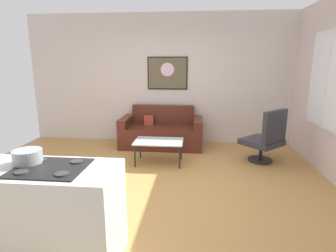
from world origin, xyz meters
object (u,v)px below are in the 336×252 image
(coffee_table, at_px, (159,143))
(mixing_bowl, at_px, (28,157))
(couch, at_px, (162,133))
(armchair, at_px, (266,138))
(wall_painting, at_px, (167,73))

(coffee_table, height_order, mixing_bowl, mixing_bowl)
(couch, bearing_deg, armchair, -22.39)
(coffee_table, distance_m, wall_painting, 1.84)
(couch, bearing_deg, coffee_table, -85.90)
(mixing_bowl, relative_size, wall_painting, 0.29)
(couch, relative_size, mixing_bowl, 6.87)
(couch, relative_size, wall_painting, 1.97)
(mixing_bowl, bearing_deg, couch, 77.52)
(couch, bearing_deg, wall_painting, 78.17)
(couch, xyz_separation_m, mixing_bowl, (-0.77, -3.48, 0.66))
(coffee_table, distance_m, mixing_bowl, 2.65)
(armchair, height_order, mixing_bowl, mixing_bowl)
(mixing_bowl, height_order, wall_painting, wall_painting)
(wall_painting, bearing_deg, mixing_bowl, -102.41)
(armchair, relative_size, mixing_bowl, 3.88)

